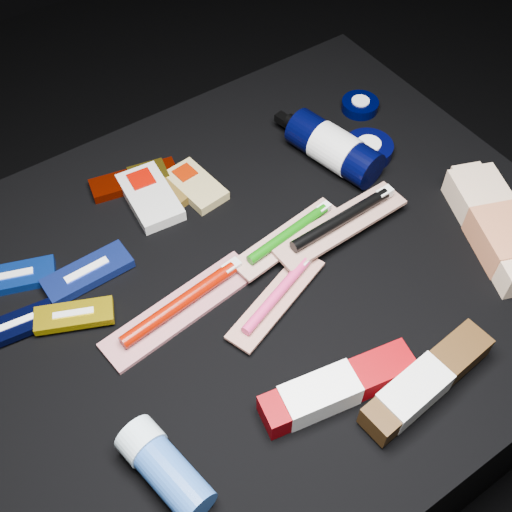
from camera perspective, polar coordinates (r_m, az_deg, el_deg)
ground at (r=1.28m, az=-0.31°, el=-12.07°), size 3.00×3.00×0.00m
cloth_table at (r=1.10m, az=-0.35°, el=-7.64°), size 0.98×0.78×0.40m
luna_bar_0 at (r=0.99m, az=-20.88°, el=-1.84°), size 0.13×0.09×0.02m
luna_bar_1 at (r=0.96m, az=-14.73°, el=-1.48°), size 0.13×0.05×0.02m
luna_bar_2 at (r=0.93m, az=-20.61°, el=-5.84°), size 0.11×0.05×0.01m
luna_bar_3 at (r=0.91m, az=-15.85°, el=-5.11°), size 0.11×0.08×0.01m
clif_bar_0 at (r=1.04m, az=-8.81°, el=5.89°), size 0.08×0.11×0.02m
clif_bar_1 at (r=1.04m, az=-9.50°, el=5.39°), size 0.08×0.13×0.02m
clif_bar_2 at (r=1.04m, az=-5.54°, el=6.37°), size 0.07×0.11×0.02m
power_bar at (r=1.07m, az=-10.34°, el=6.81°), size 0.15×0.07×0.02m
lotion_bottle at (r=1.07m, az=6.93°, el=9.50°), size 0.10×0.21×0.07m
cream_tin_upper at (r=1.20m, az=9.23°, el=13.09°), size 0.07×0.07×0.02m
cream_tin_lower at (r=1.11m, az=9.93°, el=9.35°), size 0.08×0.08×0.03m
bodywash_bottle at (r=1.02m, az=20.76°, el=2.25°), size 0.15×0.24×0.05m
deodorant_stick at (r=0.78m, az=-8.16°, el=-18.14°), size 0.07×0.13×0.05m
toothbrush_pack_0 at (r=0.90m, az=-6.57°, el=-4.36°), size 0.25×0.08×0.03m
toothbrush_pack_1 at (r=0.90m, az=1.94°, el=-3.57°), size 0.19×0.10×0.02m
toothbrush_pack_2 at (r=0.95m, az=2.99°, el=1.87°), size 0.20×0.07×0.02m
toothbrush_pack_3 at (r=0.97m, az=7.64°, el=3.07°), size 0.23×0.06×0.03m
toothpaste_carton_red at (r=0.83m, az=6.75°, el=-11.77°), size 0.21×0.08×0.04m
toothpaste_carton_green at (r=0.84m, az=14.57°, el=-11.01°), size 0.20×0.06×0.04m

